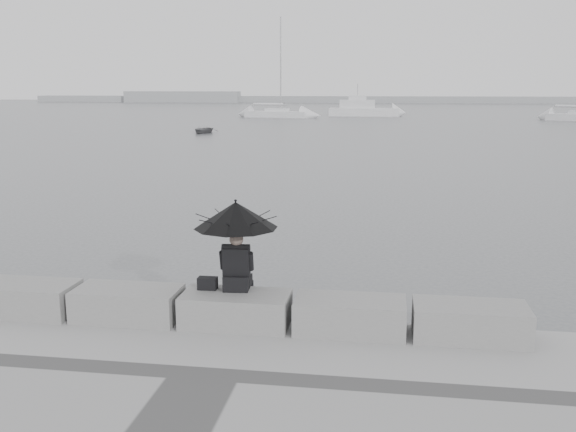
% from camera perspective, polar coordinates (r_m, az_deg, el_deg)
% --- Properties ---
extents(ground, '(360.00, 360.00, 0.00)m').
position_cam_1_polar(ground, '(10.39, -4.00, -11.37)').
color(ground, '#4B4D50').
rests_on(ground, ground).
extents(stone_block_far_left, '(1.60, 0.80, 0.50)m').
position_cam_1_polar(stone_block_far_left, '(10.97, -22.33, -6.81)').
color(stone_block_far_left, slate).
rests_on(stone_block_far_left, promenade).
extents(stone_block_left, '(1.60, 0.80, 0.50)m').
position_cam_1_polar(stone_block_left, '(10.22, -14.05, -7.60)').
color(stone_block_left, slate).
rests_on(stone_block_left, promenade).
extents(stone_block_centre, '(1.60, 0.80, 0.50)m').
position_cam_1_polar(stone_block_centre, '(9.71, -4.65, -8.30)').
color(stone_block_centre, slate).
rests_on(stone_block_centre, promenade).
extents(stone_block_right, '(1.60, 0.80, 0.50)m').
position_cam_1_polar(stone_block_right, '(9.48, 5.52, -8.82)').
color(stone_block_right, slate).
rests_on(stone_block_right, promenade).
extents(stone_block_far_right, '(1.60, 0.80, 0.50)m').
position_cam_1_polar(stone_block_far_right, '(9.55, 15.89, -9.06)').
color(stone_block_far_right, slate).
rests_on(stone_block_far_right, promenade).
extents(seated_person, '(1.26, 1.26, 1.39)m').
position_cam_1_polar(seated_person, '(9.55, -4.66, -0.70)').
color(seated_person, black).
rests_on(seated_person, stone_block_centre).
extents(bag, '(0.29, 0.17, 0.19)m').
position_cam_1_polar(bag, '(9.85, -7.16, -5.95)').
color(bag, black).
rests_on(bag, stone_block_centre).
extents(distant_landmass, '(180.00, 8.00, 2.80)m').
position_cam_1_polar(distant_landmass, '(164.20, 5.16, 10.31)').
color(distant_landmass, '#949699').
rests_on(distant_landmass, ground).
extents(sailboat_left, '(8.74, 4.10, 12.90)m').
position_cam_1_polar(sailboat_left, '(85.65, -0.98, 9.09)').
color(sailboat_left, white).
rests_on(sailboat_left, ground).
extents(motor_cruiser, '(9.55, 2.87, 4.50)m').
position_cam_1_polar(motor_cruiser, '(90.05, 6.79, 9.37)').
color(motor_cruiser, white).
rests_on(motor_cruiser, ground).
extents(dinghy, '(3.29, 1.62, 0.54)m').
position_cam_1_polar(dinghy, '(57.36, -7.57, 7.59)').
color(dinghy, slate).
rests_on(dinghy, ground).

